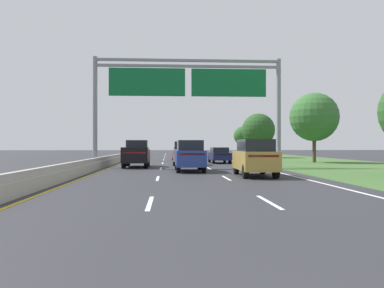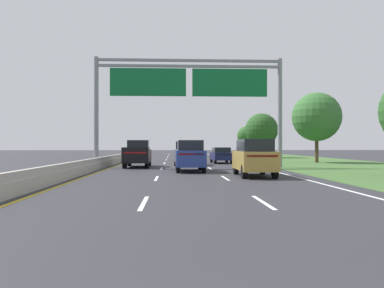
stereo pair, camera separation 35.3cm
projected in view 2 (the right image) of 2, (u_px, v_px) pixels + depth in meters
ground_plane at (184, 164)px, 36.60m from camera, size 220.00×220.00×0.00m
lane_striping at (184, 165)px, 36.14m from camera, size 11.96×106.00×0.01m
grass_verge_right at (330, 164)px, 37.25m from camera, size 14.00×110.00×0.02m
median_barrier_concrete at (112, 161)px, 36.29m from camera, size 0.60×110.00×0.85m
overhead_sign_gantry at (189, 89)px, 31.28m from camera, size 15.06×0.42×8.78m
pickup_truck_black at (138, 154)px, 32.03m from camera, size 2.06×5.42×2.20m
car_navy_right_lane_sedan at (221, 155)px, 39.28m from camera, size 1.94×4.45×1.57m
car_white_centre_lane_suv at (185, 153)px, 35.57m from camera, size 1.98×4.73×2.11m
car_gold_right_lane_suv at (254, 157)px, 22.44m from camera, size 1.99×4.74×2.11m
car_red_centre_lane_sedan at (183, 154)px, 45.31m from camera, size 1.95×4.45×1.57m
car_blue_centre_lane_suv at (190, 155)px, 26.76m from camera, size 1.94×4.71×2.11m
roadside_tree_mid at (317, 117)px, 40.18m from camera, size 5.00×5.00×7.19m
roadside_tree_far at (262, 130)px, 56.47m from camera, size 4.73×4.73×6.39m
roadside_tree_distant at (247, 136)px, 69.06m from camera, size 3.34×3.34×5.14m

